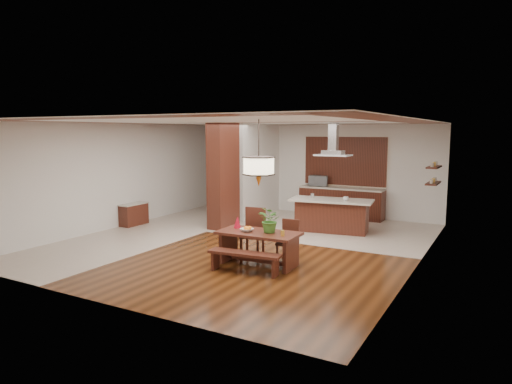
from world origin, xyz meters
The scene contains 25 objects.
room_shell centered at (0.00, 0.00, 2.06)m, with size 9.00×9.04×2.92m.
tile_hallway centered at (-2.75, 0.00, 0.01)m, with size 2.50×9.00×0.01m, color beige.
tile_kitchen centered at (1.25, 2.50, 0.01)m, with size 5.50×4.00×0.01m, color beige.
soffit_band centered at (0.00, 0.00, 2.88)m, with size 8.00×9.00×0.02m, color #401C10.
partition_pier centered at (-1.40, 1.20, 1.45)m, with size 0.45×1.00×2.90m, color #33150E.
partition_stub centered at (-1.40, 3.30, 1.45)m, with size 0.18×2.40×2.90m, color silver.
hallway_console centered at (-3.81, 0.20, 0.32)m, with size 0.37×0.88×0.63m, color #33150E.
hallway_doorway centered at (-2.70, 4.40, 1.05)m, with size 1.10×0.20×2.10m, color #33150E.
rear_counter centered at (1.00, 4.20, 0.48)m, with size 2.60×0.62×0.95m.
kitchen_window centered at (1.00, 4.46, 1.75)m, with size 2.60×0.08×1.50m, color #9E652F.
shelf_lower centered at (3.87, 2.60, 1.40)m, with size 0.26×0.90×0.04m, color #33150E.
shelf_upper centered at (3.87, 2.60, 1.80)m, with size 0.26×0.90×0.04m, color #33150E.
dining_table centered at (1.19, -1.49, 0.50)m, with size 1.65×0.86×0.68m.
dining_bench centered at (1.21, -2.08, 0.20)m, with size 1.43×0.31×0.40m, color #33150E, non-canonical shape.
dining_chair_left centered at (0.77, -1.01, 0.52)m, with size 0.46×0.46×1.04m, color #33150E, non-canonical shape.
dining_chair_right centered at (1.58, -0.99, 0.43)m, with size 0.38×0.38×0.86m, color #33150E, non-canonical shape.
pendant_lantern centered at (1.19, -1.49, 2.25)m, with size 0.64×0.64×1.31m, color #FFEEC3, non-canonical shape.
foliage_plant centered at (1.43, -1.45, 0.93)m, with size 0.46×0.40×0.51m, color #397125.
fruit_bowl centered at (0.97, -1.58, 0.71)m, with size 0.25×0.25×0.06m, color beige.
napkin_cone centered at (0.62, -1.38, 0.80)m, with size 0.16×0.16×0.25m, color #A00B1D.
gold_ornament centered at (1.76, -1.58, 0.73)m, with size 0.08×0.08×0.11m, color gold.
kitchen_island centered at (1.43, 2.13, 0.45)m, with size 2.25×1.22×0.88m.
range_hood centered at (1.43, 2.13, 2.46)m, with size 0.90×0.55×0.87m, color silver, non-canonical shape.
island_cup centered at (1.84, 2.01, 0.94)m, with size 0.14×0.14×0.11m, color white.
microwave centered at (0.21, 4.24, 1.11)m, with size 0.59×0.40×0.33m, color #AEB0B5.
Camera 1 is at (5.47, -9.31, 2.67)m, focal length 32.00 mm.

